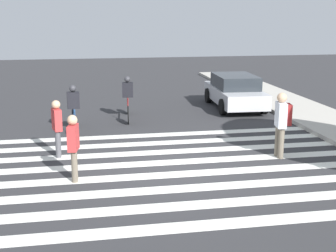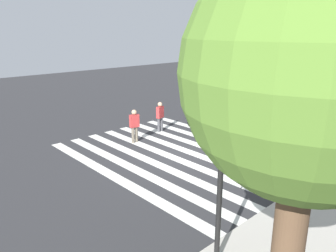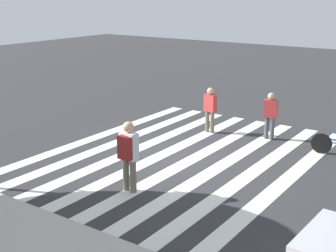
% 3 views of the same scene
% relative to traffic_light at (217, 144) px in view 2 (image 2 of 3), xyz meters
% --- Properties ---
extents(ground_plane, '(60.00, 60.00, 0.00)m').
position_rel_traffic_light_xyz_m(ground_plane, '(-4.32, -5.33, -2.92)').
color(ground_plane, '#2D2D30').
extents(sidewalk_curb, '(36.00, 2.50, 0.14)m').
position_rel_traffic_light_xyz_m(sidewalk_curb, '(-4.32, 0.92, -2.85)').
color(sidewalk_curb, '#ADA89E').
rests_on(sidewalk_curb, ground_plane).
extents(crosswalk_stripes, '(7.21, 10.00, 0.01)m').
position_rel_traffic_light_xyz_m(crosswalk_stripes, '(-4.32, -5.33, -2.92)').
color(crosswalk_stripes, silver).
rests_on(crosswalk_stripes, ground_plane).
extents(traffic_light, '(0.60, 0.50, 4.17)m').
position_rel_traffic_light_xyz_m(traffic_light, '(0.00, 0.00, 0.00)').
color(traffic_light, black).
rests_on(traffic_light, ground_plane).
extents(street_tree, '(4.04, 4.04, 6.58)m').
position_rel_traffic_light_xyz_m(street_tree, '(0.09, 1.78, 1.59)').
color(street_tree, brown).
rests_on(street_tree, ground_plane).
extents(pedestrian_child_with_backpack, '(0.48, 0.31, 1.59)m').
position_rel_traffic_light_xyz_m(pedestrian_child_with_backpack, '(-5.88, -8.45, -2.02)').
color(pedestrian_child_with_backpack, '#4C4C51').
rests_on(pedestrian_child_with_backpack, ground_plane).
extents(pedestrian_adult_blue_shirt, '(0.53, 0.47, 1.81)m').
position_rel_traffic_light_xyz_m(pedestrian_adult_blue_shirt, '(-4.75, -2.40, -1.87)').
color(pedestrian_adult_blue_shirt, '#6B6051').
rests_on(pedestrian_adult_blue_shirt, ground_plane).
extents(pedestrian_adult_yellow_jacket, '(0.47, 0.28, 1.61)m').
position_rel_traffic_light_xyz_m(pedestrian_adult_yellow_jacket, '(-3.84, -7.98, -2.02)').
color(pedestrian_adult_yellow_jacket, '#6B6051').
rests_on(pedestrian_adult_yellow_jacket, ground_plane).
extents(cyclist_far_lane, '(2.20, 0.42, 1.60)m').
position_rel_traffic_light_xyz_m(cyclist_far_lane, '(-8.56, -8.05, -2.06)').
color(cyclist_far_lane, black).
rests_on(cyclist_far_lane, ground_plane).
extents(cyclist_near_curb, '(2.38, 0.42, 1.61)m').
position_rel_traffic_light_xyz_m(cyclist_near_curb, '(-10.29, -6.09, -2.06)').
color(cyclist_near_curb, black).
rests_on(cyclist_near_curb, ground_plane).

